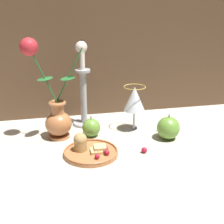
# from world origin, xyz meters

# --- Properties ---
(ground_plane) EXTENTS (2.40, 2.40, 0.00)m
(ground_plane) POSITION_xyz_m (0.00, 0.00, 0.00)
(ground_plane) COLOR #B7B2A3
(ground_plane) RESTS_ON ground
(vase) EXTENTS (0.22, 0.10, 0.36)m
(vase) POSITION_xyz_m (-0.15, 0.07, 0.12)
(vase) COLOR #B77042
(vase) RESTS_ON ground_plane
(plate_with_pastries) EXTENTS (0.18, 0.18, 0.07)m
(plate_with_pastries) POSITION_xyz_m (-0.05, -0.08, 0.02)
(plate_with_pastries) COLOR #B77042
(plate_with_pastries) RESTS_ON ground_plane
(wine_glass) EXTENTS (0.08, 0.08, 0.17)m
(wine_glass) POSITION_xyz_m (0.15, 0.08, 0.12)
(wine_glass) COLOR silver
(wine_glass) RESTS_ON ground_plane
(candlestick) EXTENTS (0.09, 0.09, 0.34)m
(candlestick) POSITION_xyz_m (-0.03, 0.17, 0.12)
(candlestick) COLOR #A3A3A8
(candlestick) RESTS_ON ground_plane
(apple_beside_vase) EXTENTS (0.08, 0.08, 0.09)m
(apple_beside_vase) POSITION_xyz_m (0.25, -0.02, 0.04)
(apple_beside_vase) COLOR #669938
(apple_beside_vase) RESTS_ON ground_plane
(apple_near_glass) EXTENTS (0.07, 0.07, 0.08)m
(apple_near_glass) POSITION_xyz_m (-0.02, 0.06, 0.03)
(apple_near_glass) COLOR #669938
(apple_near_glass) RESTS_ON ground_plane
(berry_near_plate) EXTENTS (0.01, 0.01, 0.01)m
(berry_near_plate) POSITION_xyz_m (0.24, 0.05, 0.01)
(berry_near_plate) COLOR #AD192D
(berry_near_plate) RESTS_ON ground_plane
(berry_front_center) EXTENTS (0.02, 0.02, 0.02)m
(berry_front_center) POSITION_xyz_m (0.13, -0.11, 0.01)
(berry_front_center) COLOR #AD192D
(berry_front_center) RESTS_ON ground_plane
(berry_by_glass_stem) EXTENTS (0.02, 0.02, 0.02)m
(berry_by_glass_stem) POSITION_xyz_m (-0.08, 0.02, 0.01)
(berry_by_glass_stem) COLOR #AD192D
(berry_by_glass_stem) RESTS_ON ground_plane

